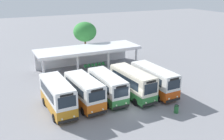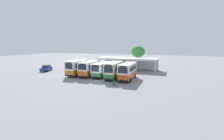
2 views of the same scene
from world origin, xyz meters
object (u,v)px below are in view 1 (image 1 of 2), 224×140
object	(u,v)px
waiting_chair_fifth_seat	(100,65)
litter_bin_apron	(176,109)
city_bus_nearest_orange	(58,95)
city_bus_second_in_row	(84,91)
city_bus_fourth_amber	(132,83)
waiting_chair_end_by_column	(86,67)
waiting_chair_middle_seat	(93,66)
city_bus_middle_cream	(107,86)
waiting_chair_second_from_end	(89,66)
waiting_chair_fourth_seat	(96,65)
waiting_chair_far_end_seat	(104,64)
city_bus_fifth_blue	(154,79)

from	to	relation	value
waiting_chair_fifth_seat	litter_bin_apron	bearing A→B (deg)	-86.27
city_bus_nearest_orange	city_bus_second_in_row	world-z (taller)	city_bus_nearest_orange
city_bus_fourth_amber	waiting_chair_end_by_column	bearing A→B (deg)	97.12
waiting_chair_middle_seat	city_bus_middle_cream	bearing A→B (deg)	-103.46
waiting_chair_end_by_column	litter_bin_apron	world-z (taller)	litter_bin_apron
waiting_chair_fifth_seat	waiting_chair_middle_seat	bearing A→B (deg)	-178.40
waiting_chair_second_from_end	waiting_chair_middle_seat	distance (m)	0.64
waiting_chair_fifth_seat	waiting_chair_second_from_end	bearing A→B (deg)	179.99
waiting_chair_fourth_seat	city_bus_nearest_orange	bearing A→B (deg)	-128.26
litter_bin_apron	waiting_chair_fourth_seat	bearing A→B (deg)	95.76
waiting_chair_middle_seat	litter_bin_apron	size ratio (longest dim) A/B	0.96
waiting_chair_second_from_end	waiting_chair_middle_seat	bearing A→B (deg)	-3.24
city_bus_middle_cream	waiting_chair_middle_seat	xyz separation A→B (m)	(2.78, 11.63, -1.21)
waiting_chair_middle_seat	waiting_chair_fourth_seat	world-z (taller)	same
city_bus_fourth_amber	city_bus_middle_cream	bearing A→B (deg)	166.95
waiting_chair_fifth_seat	city_bus_second_in_row	bearing A→B (deg)	-120.46
city_bus_middle_cream	litter_bin_apron	distance (m)	8.36
city_bus_middle_cream	waiting_chair_middle_seat	world-z (taller)	city_bus_middle_cream
city_bus_middle_cream	waiting_chair_fourth_seat	world-z (taller)	city_bus_middle_cream
city_bus_nearest_orange	waiting_chair_fifth_seat	xyz separation A→B (m)	(10.15, 12.08, -1.39)
city_bus_second_in_row	city_bus_fourth_amber	xyz separation A→B (m)	(6.09, -0.29, 0.04)
waiting_chair_second_from_end	waiting_chair_fourth_seat	distance (m)	1.28
city_bus_fourth_amber	waiting_chair_fifth_seat	size ratio (longest dim) A/B	8.57
city_bus_nearest_orange	litter_bin_apron	xyz separation A→B (m)	(11.33, -5.96, -1.45)
waiting_chair_end_by_column	waiting_chair_far_end_seat	world-z (taller)	same
city_bus_nearest_orange	city_bus_fifth_blue	xyz separation A→B (m)	(12.17, -0.41, -0.07)
city_bus_middle_cream	waiting_chair_second_from_end	xyz separation A→B (m)	(2.15, 11.67, -1.21)
city_bus_nearest_orange	city_bus_fifth_blue	bearing A→B (deg)	-1.94
city_bus_middle_cream	waiting_chair_end_by_column	xyz separation A→B (m)	(1.51, 11.59, -1.21)
waiting_chair_far_end_seat	waiting_chair_second_from_end	bearing A→B (deg)	179.38
city_bus_second_in_row	litter_bin_apron	xyz separation A→B (m)	(8.28, -5.97, -1.37)
city_bus_nearest_orange	waiting_chair_far_end_seat	world-z (taller)	city_bus_nearest_orange
city_bus_middle_cream	waiting_chair_fifth_seat	distance (m)	12.41
waiting_chair_second_from_end	waiting_chair_end_by_column	bearing A→B (deg)	-173.48
waiting_chair_fifth_seat	waiting_chair_far_end_seat	size ratio (longest dim) A/B	1.00
city_bus_nearest_orange	waiting_chair_second_from_end	distance (m)	14.69
city_bus_second_in_row	waiting_chair_second_from_end	distance (m)	13.21
litter_bin_apron	city_bus_fifth_blue	bearing A→B (deg)	81.33
city_bus_second_in_row	city_bus_middle_cream	size ratio (longest dim) A/B	0.95
waiting_chair_end_by_column	waiting_chair_middle_seat	bearing A→B (deg)	1.65
city_bus_middle_cream	city_bus_fourth_amber	bearing A→B (deg)	-13.05
city_bus_nearest_orange	waiting_chair_middle_seat	world-z (taller)	city_bus_nearest_orange
city_bus_middle_cream	city_bus_fourth_amber	distance (m)	3.13
waiting_chair_fifth_seat	city_bus_middle_cream	bearing A→B (deg)	-109.20
waiting_chair_second_from_end	waiting_chair_far_end_seat	world-z (taller)	same
city_bus_fifth_blue	waiting_chair_second_from_end	xyz separation A→B (m)	(-3.94, 12.49, -1.32)
city_bus_fifth_blue	waiting_chair_second_from_end	world-z (taller)	city_bus_fifth_blue
city_bus_fourth_amber	city_bus_fifth_blue	distance (m)	3.05
city_bus_fourth_amber	waiting_chair_far_end_seat	size ratio (longest dim) A/B	8.57
waiting_chair_end_by_column	litter_bin_apron	distance (m)	18.36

